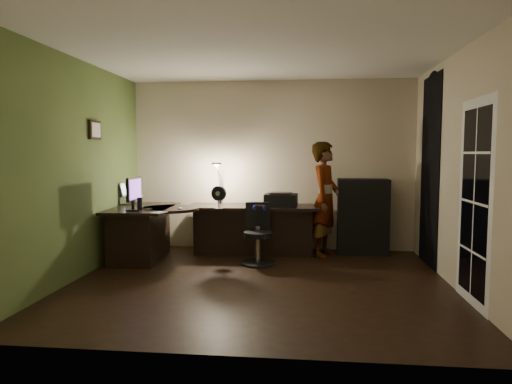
# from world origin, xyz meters

# --- Properties ---
(floor) EXTENTS (4.50, 4.00, 0.01)m
(floor) POSITION_xyz_m (0.00, 0.00, -0.01)
(floor) COLOR black
(floor) RESTS_ON ground
(ceiling) EXTENTS (4.50, 4.00, 0.01)m
(ceiling) POSITION_xyz_m (0.00, 0.00, 2.71)
(ceiling) COLOR silver
(ceiling) RESTS_ON floor
(wall_back) EXTENTS (4.50, 0.01, 2.70)m
(wall_back) POSITION_xyz_m (0.00, 2.00, 1.35)
(wall_back) COLOR #C5B696
(wall_back) RESTS_ON floor
(wall_front) EXTENTS (4.50, 0.01, 2.70)m
(wall_front) POSITION_xyz_m (0.00, -2.00, 1.35)
(wall_front) COLOR #C5B696
(wall_front) RESTS_ON floor
(wall_left) EXTENTS (0.01, 4.00, 2.70)m
(wall_left) POSITION_xyz_m (-2.25, 0.00, 1.35)
(wall_left) COLOR #C5B696
(wall_left) RESTS_ON floor
(wall_right) EXTENTS (0.01, 4.00, 2.70)m
(wall_right) POSITION_xyz_m (2.25, 0.00, 1.35)
(wall_right) COLOR #C5B696
(wall_right) RESTS_ON floor
(green_wall_overlay) EXTENTS (0.00, 4.00, 2.70)m
(green_wall_overlay) POSITION_xyz_m (-2.24, 0.00, 1.35)
(green_wall_overlay) COLOR #4E652E
(green_wall_overlay) RESTS_ON floor
(arched_doorway) EXTENTS (0.01, 0.90, 2.60)m
(arched_doorway) POSITION_xyz_m (2.24, 1.15, 1.30)
(arched_doorway) COLOR black
(arched_doorway) RESTS_ON floor
(french_door) EXTENTS (0.02, 0.92, 2.10)m
(french_door) POSITION_xyz_m (2.24, -0.55, 1.05)
(french_door) COLOR white
(french_door) RESTS_ON floor
(framed_picture) EXTENTS (0.04, 0.30, 0.25)m
(framed_picture) POSITION_xyz_m (-2.22, 0.45, 1.85)
(framed_picture) COLOR black
(framed_picture) RESTS_ON wall_left
(desk_left) EXTENTS (0.89, 1.38, 0.77)m
(desk_left) POSITION_xyz_m (-1.79, 0.99, 0.39)
(desk_left) COLOR black
(desk_left) RESTS_ON floor
(desk_right) EXTENTS (2.01, 0.75, 0.75)m
(desk_right) POSITION_xyz_m (-0.25, 1.56, 0.37)
(desk_right) COLOR black
(desk_right) RESTS_ON floor
(cabinet) EXTENTS (0.78, 0.40, 1.15)m
(cabinet) POSITION_xyz_m (1.43, 1.78, 0.58)
(cabinet) COLOR black
(cabinet) RESTS_ON floor
(laptop_stand) EXTENTS (0.25, 0.21, 0.10)m
(laptop_stand) POSITION_xyz_m (-2.11, 1.33, 0.83)
(laptop_stand) COLOR silver
(laptop_stand) RESTS_ON desk_left
(laptop) EXTENTS (0.35, 0.33, 0.21)m
(laptop) POSITION_xyz_m (-2.07, 1.33, 0.99)
(laptop) COLOR silver
(laptop) RESTS_ON laptop_stand
(monitor) EXTENTS (0.11, 0.49, 0.32)m
(monitor) POSITION_xyz_m (-1.75, 0.53, 0.94)
(monitor) COLOR black
(monitor) RESTS_ON desk_left
(mouse) EXTENTS (0.09, 0.11, 0.04)m
(mouse) POSITION_xyz_m (-1.14, 0.63, 0.80)
(mouse) COLOR silver
(mouse) RESTS_ON desk_left
(phone) EXTENTS (0.10, 0.15, 0.01)m
(phone) POSITION_xyz_m (-1.60, 0.65, 0.79)
(phone) COLOR black
(phone) RESTS_ON desk_left
(pen) EXTENTS (0.05, 0.12, 0.01)m
(pen) POSITION_xyz_m (-1.83, 0.87, 0.79)
(pen) COLOR black
(pen) RESTS_ON desk_left
(speaker) EXTENTS (0.08, 0.08, 0.18)m
(speaker) POSITION_xyz_m (-1.65, 0.51, 0.87)
(speaker) COLOR black
(speaker) RESTS_ON desk_left
(notepad) EXTENTS (0.19, 0.22, 0.01)m
(notepad) POSITION_xyz_m (-1.32, 0.31, 0.79)
(notepad) COLOR silver
(notepad) RESTS_ON desk_left
(desk_fan) EXTENTS (0.24, 0.17, 0.33)m
(desk_fan) POSITION_xyz_m (-0.69, 1.09, 0.91)
(desk_fan) COLOR black
(desk_fan) RESTS_ON desk_right
(headphones) EXTENTS (0.19, 0.14, 0.08)m
(headphones) POSITION_xyz_m (-0.10, 1.00, 0.79)
(headphones) COLOR navy
(headphones) RESTS_ON desk_right
(printer) EXTENTS (0.50, 0.40, 0.21)m
(printer) POSITION_xyz_m (0.18, 1.47, 0.85)
(printer) COLOR black
(printer) RESTS_ON desk_right
(desk_lamp) EXTENTS (0.29, 0.36, 0.70)m
(desk_lamp) POSITION_xyz_m (-0.82, 1.83, 1.10)
(desk_lamp) COLOR black
(desk_lamp) RESTS_ON desk_right
(office_chair) EXTENTS (0.53, 0.53, 0.85)m
(office_chair) POSITION_xyz_m (-0.11, 0.90, 0.43)
(office_chair) COLOR black
(office_chair) RESTS_ON floor
(person) EXTENTS (0.58, 0.71, 1.72)m
(person) POSITION_xyz_m (0.84, 1.55, 0.86)
(person) COLOR #D8A88C
(person) RESTS_ON floor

